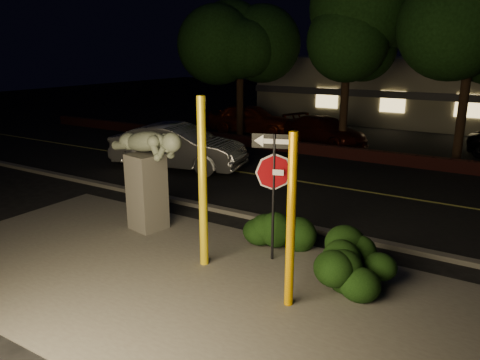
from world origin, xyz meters
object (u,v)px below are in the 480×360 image
Objects in this scene: yellow_pole_left at (203,184)px; silver_sedan at (178,147)px; sculpture at (147,168)px; parked_car_darkred at (325,131)px; yellow_pole_right at (291,223)px; parked_car_red at (250,119)px; signpost at (274,172)px.

yellow_pole_left is 8.68m from silver_sedan.
sculpture reaches higher than parked_car_darkred.
parked_car_red is (-9.82, 15.22, -0.79)m from yellow_pole_right.
signpost is 16.25m from parked_car_red.
sculpture is 14.69m from parked_car_red.
parked_car_red is at bearing 103.39° from parked_car_darkred.
silver_sedan is (-8.15, 6.89, -0.74)m from yellow_pole_right.
silver_sedan is at bearing 133.21° from sculpture.
parked_car_red is at bearing 121.16° from sculpture.
silver_sedan reaches higher than parked_car_red.
yellow_pole_left is 0.76× the size of parked_car_red.
sculpture is (-4.72, 1.47, 0.04)m from yellow_pole_right.
signpost reaches higher than parked_car_darkred.
sculpture is at bearing -155.15° from parked_car_darkred.
yellow_pole_left reaches higher than parked_car_darkred.
yellow_pole_left is 1.52m from signpost.
silver_sedan is at bearing 139.81° from yellow_pole_right.
yellow_pole_left reaches higher than signpost.
yellow_pole_left is 0.79× the size of parked_car_darkred.
silver_sedan is (-5.86, 6.34, -0.96)m from yellow_pole_left.
sculpture is 6.46m from silver_sedan.
yellow_pole_right is at bearing -71.78° from signpost.
parked_car_darkred is (-0.42, 12.95, -0.97)m from sculpture.
yellow_pole_left reaches higher than sculpture.
parked_car_darkred is (-5.13, 14.43, -0.94)m from yellow_pole_right.
signpost is 0.59× the size of parked_car_red.
silver_sedan reaches higher than parked_car_darkred.
yellow_pole_left is at bearing -149.09° from silver_sedan.
parked_car_darkred is at bearing 102.65° from sculpture.
signpost is 13.56m from parked_car_darkred.
parked_car_red is (-7.52, 14.67, -1.01)m from yellow_pole_left.
sculpture is at bearing -169.50° from parked_car_red.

